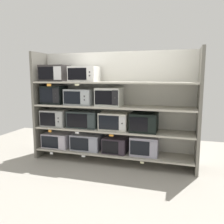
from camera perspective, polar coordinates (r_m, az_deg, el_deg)
ground at (r=3.54m, az=-4.89°, el=-17.85°), size 6.90×6.00×0.02m
back_panel at (r=4.41m, az=1.04°, el=1.51°), size 3.10×0.04×2.04m
upright_left at (r=4.78m, az=-17.25°, el=1.68°), size 0.05×0.52×2.04m
upright_right at (r=3.99m, az=20.83°, el=0.17°), size 0.05×0.52×2.04m
shelf_0 at (r=4.34m, az=0.00°, el=-9.97°), size 2.90×0.52×0.03m
microwave_0 at (r=4.72m, az=-13.31°, el=-6.71°), size 0.53×0.40×0.28m
microwave_1 at (r=4.45m, az=-6.30°, el=-7.35°), size 0.56×0.36×0.29m
microwave_2 at (r=4.27m, az=0.88°, el=-8.12°), size 0.43×0.38×0.28m
microwave_3 at (r=4.15m, az=8.07°, el=-8.28°), size 0.49×0.35×0.33m
price_tag_0 at (r=4.56m, az=-14.81°, el=-9.87°), size 0.06×0.00×0.04m
price_tag_1 at (r=4.27m, az=-7.11°, el=-10.87°), size 0.07×0.00×0.03m
price_tag_2 at (r=3.98m, az=7.47°, el=-12.35°), size 0.06×0.00×0.03m
shelf_1 at (r=4.22m, az=0.00°, el=-4.43°), size 2.90×0.52×0.03m
microwave_4 at (r=4.63m, az=-13.70°, el=-1.35°), size 0.49×0.43×0.31m
microwave_5 at (r=4.37m, az=-7.04°, el=-1.77°), size 0.58×0.35×0.31m
microwave_6 at (r=4.17m, az=0.55°, el=-2.25°), size 0.52×0.36×0.30m
microwave_7 at (r=4.05m, az=7.96°, el=-2.52°), size 0.46×0.43×0.32m
price_tag_3 at (r=4.45m, az=-15.16°, el=-4.60°), size 0.06×0.00×0.04m
price_tag_4 at (r=4.19m, az=-8.67°, el=-5.13°), size 0.07×0.00×0.03m
price_tag_5 at (r=3.96m, az=-0.17°, el=-5.84°), size 0.08×0.00×0.03m
shelf_2 at (r=4.14m, az=0.00°, el=1.37°), size 2.90×0.52×0.03m
microwave_8 at (r=4.60m, az=-14.24°, el=4.14°), size 0.43×0.35×0.34m
microwave_9 at (r=4.34m, az=-7.86°, el=3.74°), size 0.52×0.41×0.29m
microwave_10 at (r=4.14m, az=-0.67°, el=3.80°), size 0.45×0.40×0.32m
shelf_3 at (r=4.11m, az=0.00°, el=7.32°), size 2.90×0.52×0.03m
microwave_11 at (r=4.57m, az=-14.03°, el=9.30°), size 0.50×0.39×0.31m
microwave_12 at (r=4.29m, az=-6.96°, el=9.35°), size 0.51×0.38×0.27m
price_tag_6 at (r=4.33m, az=-15.36°, el=6.51°), size 0.09×0.00×0.05m
price_tag_7 at (r=4.07m, az=-8.70°, el=6.71°), size 0.09×0.00×0.03m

